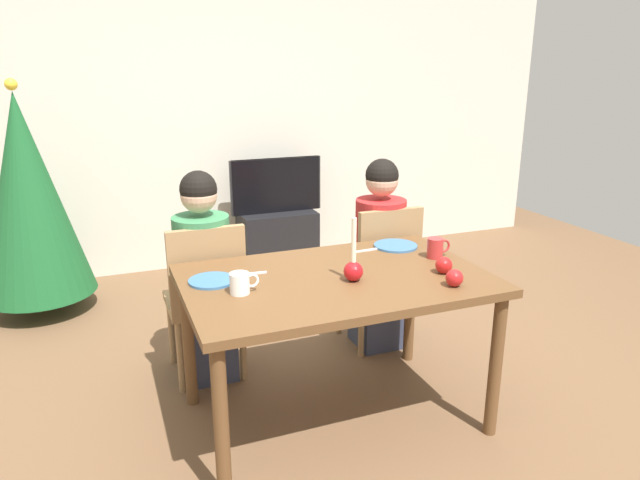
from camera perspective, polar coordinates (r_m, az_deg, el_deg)
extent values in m
plane|color=brown|center=(3.02, 1.45, -17.07)|extent=(7.68, 7.68, 0.00)
cube|color=beige|center=(5.01, -10.34, 12.25)|extent=(6.40, 0.10, 2.60)
cube|color=brown|center=(2.68, 1.57, -4.03)|extent=(1.40, 0.90, 0.04)
cylinder|color=brown|center=(2.36, -9.74, -17.83)|extent=(0.06, 0.06, 0.71)
cylinder|color=brown|center=(2.84, 16.97, -11.87)|extent=(0.06, 0.06, 0.71)
cylinder|color=brown|center=(3.02, -12.90, -9.70)|extent=(0.06, 0.06, 0.71)
cylinder|color=brown|center=(3.41, 8.91, -6.26)|extent=(0.06, 0.06, 0.71)
cube|color=#99754C|center=(3.28, -11.42, -5.97)|extent=(0.40, 0.40, 0.04)
cube|color=#99754C|center=(3.03, -11.07, -2.95)|extent=(0.40, 0.04, 0.45)
cylinder|color=#99754C|center=(3.55, -9.00, -7.96)|extent=(0.04, 0.04, 0.41)
cylinder|color=#99754C|center=(3.51, -14.48, -8.67)|extent=(0.04, 0.04, 0.41)
cylinder|color=#99754C|center=(3.25, -7.64, -10.35)|extent=(0.04, 0.04, 0.41)
cylinder|color=#99754C|center=(3.20, -13.66, -11.18)|extent=(0.04, 0.04, 0.41)
cube|color=#99754C|center=(3.59, 5.47, -3.63)|extent=(0.40, 0.40, 0.04)
cube|color=#99754C|center=(3.36, 6.96, -0.72)|extent=(0.40, 0.04, 0.45)
cylinder|color=#99754C|center=(3.89, 6.49, -5.58)|extent=(0.04, 0.04, 0.41)
cylinder|color=#99754C|center=(3.75, 1.86, -6.34)|extent=(0.04, 0.04, 0.41)
cylinder|color=#99754C|center=(3.62, 9.01, -7.47)|extent=(0.04, 0.04, 0.41)
cylinder|color=#99754C|center=(3.47, 4.11, -8.40)|extent=(0.04, 0.04, 0.41)
cube|color=#33384C|center=(3.32, -11.05, -9.55)|extent=(0.28, 0.28, 0.45)
cylinder|color=#387A4C|center=(3.14, -11.53, -1.94)|extent=(0.30, 0.30, 0.48)
sphere|color=tan|center=(3.05, -11.92, 4.39)|extent=(0.19, 0.19, 0.19)
sphere|color=black|center=(3.04, -11.95, 4.94)|extent=(0.19, 0.19, 0.19)
cube|color=#33384C|center=(3.63, 5.74, -6.92)|extent=(0.28, 0.28, 0.45)
cylinder|color=#AD2323|center=(3.47, 5.96, 0.12)|extent=(0.30, 0.30, 0.48)
sphere|color=tan|center=(3.38, 6.14, 5.89)|extent=(0.19, 0.19, 0.19)
sphere|color=black|center=(3.38, 6.16, 6.39)|extent=(0.19, 0.19, 0.19)
cube|color=black|center=(5.03, -4.24, 0.16)|extent=(0.64, 0.40, 0.48)
cube|color=black|center=(4.91, -4.36, 5.42)|extent=(0.79, 0.04, 0.46)
cube|color=black|center=(4.91, -4.35, 5.42)|extent=(0.76, 0.05, 0.46)
cylinder|color=brown|center=(4.59, -25.66, -5.47)|extent=(0.08, 0.08, 0.14)
cone|color=#195628|center=(4.38, -26.93, 3.86)|extent=(0.75, 0.75, 1.39)
sphere|color=yellow|center=(4.29, -28.27, 13.43)|extent=(0.08, 0.08, 0.08)
sphere|color=red|center=(2.61, 3.32, -3.12)|extent=(0.09, 0.09, 0.09)
cylinder|color=#EFE5C6|center=(2.56, 3.37, -0.02)|extent=(0.02, 0.02, 0.21)
cylinder|color=teal|center=(2.65, -10.66, -3.97)|extent=(0.21, 0.21, 0.01)
cylinder|color=teal|center=(3.13, 7.49, -0.56)|extent=(0.23, 0.23, 0.01)
cylinder|color=white|center=(2.49, -7.96, -4.27)|extent=(0.09, 0.09, 0.09)
torus|color=white|center=(2.50, -6.75, -4.02)|extent=(0.06, 0.01, 0.06)
cylinder|color=#B72D2D|center=(2.97, 11.32, -0.79)|extent=(0.08, 0.08, 0.10)
torus|color=#B72D2D|center=(2.99, 12.17, -0.58)|extent=(0.07, 0.01, 0.07)
cube|color=silver|center=(2.71, -7.17, -3.36)|extent=(0.18, 0.03, 0.01)
cube|color=silver|center=(3.04, 4.70, -1.01)|extent=(0.18, 0.03, 0.01)
sphere|color=red|center=(2.61, 13.16, -3.67)|extent=(0.08, 0.08, 0.08)
sphere|color=red|center=(2.76, 12.16, -2.45)|extent=(0.08, 0.08, 0.08)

